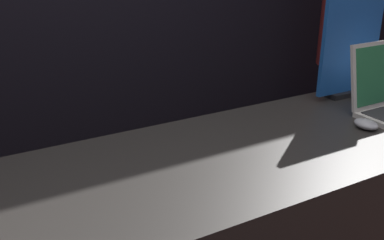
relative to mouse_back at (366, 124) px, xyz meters
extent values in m
cube|color=silver|center=(0.23, 0.14, 0.14)|extent=(0.36, 0.06, 0.27)
cube|color=#2D7F4C|center=(0.23, 0.13, 0.14)|extent=(0.33, 0.05, 0.24)
ellipsoid|color=#B2B2B7|center=(0.00, 0.00, 0.00)|extent=(0.07, 0.10, 0.03)
cube|color=black|center=(0.23, 0.32, -0.01)|extent=(0.19, 0.07, 0.02)
cube|color=#1E59B2|center=(0.23, 0.32, 0.26)|extent=(0.34, 0.02, 0.51)
cylinder|color=#282833|center=(0.87, 0.91, -0.50)|extent=(0.26, 0.26, 0.83)
cylinder|color=maroon|center=(0.87, 0.91, 0.27)|extent=(0.33, 0.33, 0.70)
camera|label=1|loc=(-1.37, -1.05, 0.65)|focal=42.00mm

